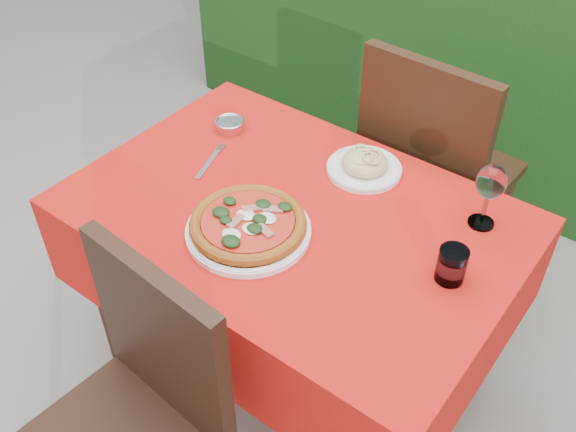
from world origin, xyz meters
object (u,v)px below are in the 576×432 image
Objects in this scene: pizza_plate at (248,226)px; chair_near at (136,411)px; steel_ramekin at (230,126)px; chair_far at (431,165)px; water_glass at (451,266)px; pasta_plate at (364,165)px; fork at (208,165)px; wine_glass at (491,184)px.

chair_near is at bearing -84.42° from pizza_plate.
steel_ramekin is (-0.42, 0.84, 0.21)m from chair_near.
pizza_plate is (-0.05, 0.49, 0.23)m from chair_near.
water_glass is (0.34, -0.61, 0.20)m from chair_far.
steel_ramekin is (-0.54, -0.44, 0.18)m from chair_far.
chair_near is 0.95m from pasta_plate.
steel_ramekin is (-0.08, 0.19, 0.01)m from fork.
pasta_plate is at bearing 77.05° from pizza_plate.
chair_near reaches higher than wine_glass.
chair_near reaches higher than fork.
pizza_plate reaches higher than fork.
fork is (-0.40, -0.27, -0.02)m from pasta_plate.
wine_glass is (0.32, -0.37, 0.30)m from chair_far.
water_glass is (0.41, -0.25, 0.02)m from pasta_plate.
pasta_plate reaches higher than steel_ramekin.
chair_far is at bearing 119.44° from water_glass.
chair_near reaches higher than water_glass.
wine_glass is 0.94× the size of fork.
wine_glass is (0.48, 0.42, 0.11)m from pizza_plate.
steel_ramekin is (-0.88, 0.17, -0.03)m from water_glass.
chair_far is 0.80m from fork.
pasta_plate is (-0.06, -0.36, 0.18)m from chair_far.
pizza_plate is 1.78× the size of pasta_plate.
pizza_plate is 0.51m from steel_ramekin.
wine_glass is 0.87m from steel_ramekin.
water_glass is at bearing 19.44° from pizza_plate.
chair_far is at bearing 78.33° from pizza_plate.
wine_glass is at bearing 4.70° from steel_ramekin.
fork is at bearing 56.08° from chair_far.
chair_near is at bearing -93.13° from pasta_plate.
steel_ramekin is at bearing 136.90° from pizza_plate.
chair_far is 10.58× the size of water_glass.
chair_far reaches higher than water_glass.
steel_ramekin is (-0.86, -0.07, -0.12)m from wine_glass.
pizza_plate is 0.44m from pasta_plate.
pasta_plate is 1.09× the size of fork.
chair_near is at bearing -79.90° from fork.
chair_near reaches higher than pasta_plate.
pasta_plate is at bearing 148.69° from water_glass.
chair_far is at bearing 39.20° from steel_ramekin.
wine_glass is 0.84m from fork.
chair_far is (0.11, 1.28, 0.04)m from chair_near.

